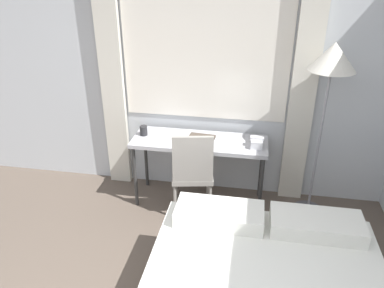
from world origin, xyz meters
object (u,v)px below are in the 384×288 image
(telephone, at_px, (257,142))
(book, at_px, (201,139))
(desk, at_px, (200,146))
(standing_lamp, at_px, (331,71))
(desk_chair, at_px, (193,170))
(mug, at_px, (144,131))

(telephone, xyz_separation_m, book, (-0.55, 0.05, -0.03))
(desk, relative_size, book, 4.82)
(desk, bearing_deg, telephone, -4.76)
(standing_lamp, height_order, book, standing_lamp)
(desk, distance_m, standing_lamp, 1.40)
(desk, relative_size, telephone, 7.91)
(desk, bearing_deg, book, -6.81)
(standing_lamp, xyz_separation_m, telephone, (-0.57, -0.03, -0.72))
(desk, height_order, desk_chair, desk_chair)
(book, relative_size, mug, 2.83)
(mug, bearing_deg, desk, -1.40)
(mug, bearing_deg, desk_chair, -23.67)
(book, bearing_deg, desk, 173.19)
(desk_chair, bearing_deg, desk, 70.98)
(book, height_order, mug, mug)
(book, xyz_separation_m, mug, (-0.59, 0.02, 0.04))
(telephone, bearing_deg, desk, 175.24)
(book, bearing_deg, desk_chair, -101.31)
(desk, relative_size, mug, 13.64)
(standing_lamp, distance_m, telephone, 0.92)
(telephone, height_order, book, telephone)
(desk_chair, height_order, mug, desk_chair)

